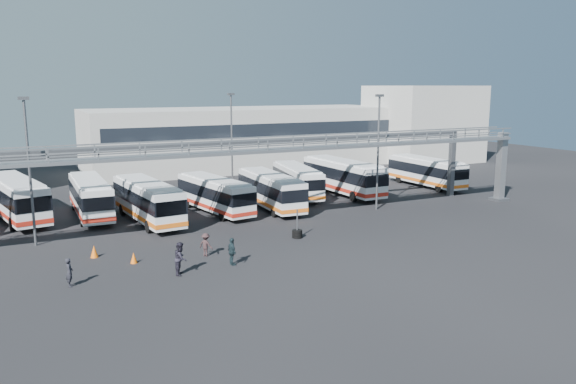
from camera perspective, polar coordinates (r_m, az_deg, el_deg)
name	(u,v)px	position (r m, az deg, el deg)	size (l,w,h in m)	color
ground	(293,245)	(39.15, 0.54, -5.44)	(140.00, 140.00, 0.00)	black
gantry	(259,157)	(43.25, -3.01, 3.54)	(51.40, 5.15, 7.10)	gray
warehouse	(244,137)	(77.49, -4.44, 5.54)	(42.00, 14.00, 8.00)	#9E9E99
building_right	(423,124)	(85.80, 13.54, 6.78)	(14.00, 12.00, 11.00)	#B2B2AD
light_pole_left	(29,164)	(41.78, -24.82, 2.62)	(0.70, 0.35, 10.21)	#4C4F54
light_pole_mid	(378,146)	(50.16, 9.15, 4.65)	(0.70, 0.35, 10.21)	#4C4F54
light_pole_back	(232,136)	(59.59, -5.75, 5.66)	(0.70, 0.35, 10.21)	#4C4F54
bus_1	(16,197)	(51.16, -25.91, -0.47)	(4.84, 11.79, 3.49)	silver
bus_2	(90,196)	(50.18, -19.45, -0.37)	(2.62, 10.69, 3.24)	silver
bus_3	(148,200)	(46.82, -14.08, -0.77)	(3.54, 11.13, 3.32)	silver
bus_4	(215,194)	(49.23, -7.45, -0.16)	(3.84, 10.33, 3.07)	silver
bus_5	(271,189)	(50.50, -1.78, 0.27)	(2.84, 10.57, 3.18)	silver
bus_6	(297,180)	(56.06, 0.94, 1.25)	(4.12, 10.39, 3.08)	silver
bus_7	(343,176)	(57.38, 5.60, 1.66)	(2.95, 11.61, 3.51)	silver
bus_9	(426,171)	(63.47, 13.86, 2.09)	(2.45, 10.43, 3.17)	silver
pedestrian_a	(69,272)	(33.38, -21.32, -7.61)	(0.59, 0.39, 1.62)	black
pedestrian_b	(181,258)	(33.62, -10.85, -6.63)	(0.94, 0.74, 1.94)	black
pedestrian_c	(206,245)	(36.92, -8.35, -5.32)	(0.99, 0.57, 1.53)	#302021
pedestrian_d	(232,252)	(34.85, -5.71, -6.04)	(1.02, 0.42, 1.74)	#18272C
cone_left	(134,258)	(36.53, -15.40, -6.46)	(0.43, 0.43, 0.69)	orange
cone_right	(94,251)	(38.46, -19.09, -5.72)	(0.50, 0.50, 0.80)	orange
tire_stack	(297,233)	(40.95, 0.94, -4.19)	(0.74, 0.74, 2.13)	black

